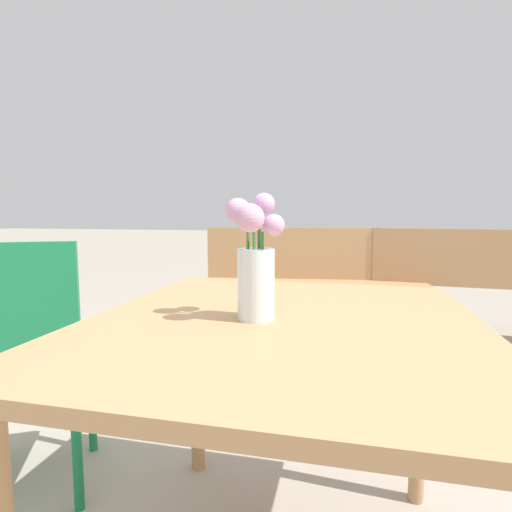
# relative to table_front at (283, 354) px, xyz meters

# --- Properties ---
(table_front) EXTENTS (0.91, 0.99, 0.72)m
(table_front) POSITION_rel_table_front_xyz_m (0.00, 0.00, 0.00)
(table_front) COLOR tan
(table_front) RESTS_ON ground_plane
(flower_vase) EXTENTS (0.14, 0.14, 0.29)m
(flower_vase) POSITION_rel_table_front_xyz_m (-0.06, -0.02, 0.21)
(flower_vase) COLOR silver
(flower_vase) RESTS_ON table_front
(cafe_chair) EXTENTS (0.54, 0.54, 0.88)m
(cafe_chair) POSITION_rel_table_front_xyz_m (-0.88, 0.15, -0.12)
(cafe_chair) COLOR #197A47
(cafe_chair) RESTS_ON ground_plane
(bench_near) EXTENTS (1.69, 0.55, 0.85)m
(bench_near) POSITION_rel_table_front_xyz_m (-0.09, 2.12, -0.17)
(bench_near) COLOR tan
(bench_near) RESTS_ON ground_plane
(bench_middle) EXTENTS (1.71, 0.49, 0.85)m
(bench_middle) POSITION_rel_table_front_xyz_m (1.20, 2.27, -0.17)
(bench_middle) COLOR tan
(bench_middle) RESTS_ON ground_plane
(bicycle) EXTENTS (1.23, 1.01, 0.73)m
(bicycle) POSITION_rel_table_front_xyz_m (-0.55, 4.74, -0.30)
(bicycle) COLOR black
(bicycle) RESTS_ON ground_plane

